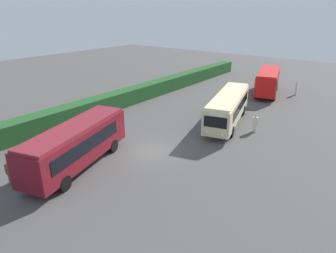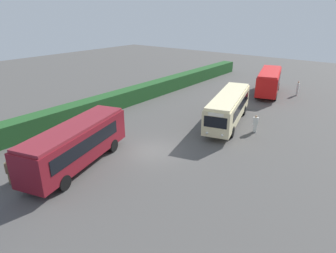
# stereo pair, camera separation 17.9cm
# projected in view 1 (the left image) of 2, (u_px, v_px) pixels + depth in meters

# --- Properties ---
(ground_plane) EXTENTS (109.06, 109.06, 0.00)m
(ground_plane) POSITION_uv_depth(u_px,v_px,m) (151.00, 151.00, 23.24)
(ground_plane) COLOR #514F4C
(bus_maroon) EXTENTS (9.54, 4.93, 3.10)m
(bus_maroon) POSITION_uv_depth(u_px,v_px,m) (77.00, 143.00, 20.43)
(bus_maroon) COLOR maroon
(bus_maroon) RESTS_ON ground_plane
(bus_cream) EXTENTS (10.54, 4.95, 2.96)m
(bus_cream) POSITION_uv_depth(u_px,v_px,m) (228.00, 107.00, 28.32)
(bus_cream) COLOR beige
(bus_cream) RESTS_ON ground_plane
(bus_red) EXTENTS (8.98, 4.68, 3.12)m
(bus_red) POSITION_uv_depth(u_px,v_px,m) (268.00, 81.00, 38.30)
(bus_red) COLOR red
(bus_red) RESTS_ON ground_plane
(person_center) EXTENTS (0.48, 0.42, 1.68)m
(person_center) POSITION_uv_depth(u_px,v_px,m) (9.00, 172.00, 18.57)
(person_center) COLOR olive
(person_center) RESTS_ON ground_plane
(person_right) EXTENTS (0.40, 0.53, 1.63)m
(person_right) POSITION_uv_depth(u_px,v_px,m) (255.00, 123.00, 26.63)
(person_right) COLOR silver
(person_right) RESTS_ON ground_plane
(person_far) EXTENTS (0.44, 0.31, 1.85)m
(person_far) POSITION_uv_depth(u_px,v_px,m) (297.00, 88.00, 38.18)
(person_far) COLOR silver
(person_far) RESTS_ON ground_plane
(hedge_row) EXTENTS (66.53, 1.78, 1.76)m
(hedge_row) POSITION_uv_depth(u_px,v_px,m) (70.00, 114.00, 28.75)
(hedge_row) COLOR #235425
(hedge_row) RESTS_ON ground_plane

